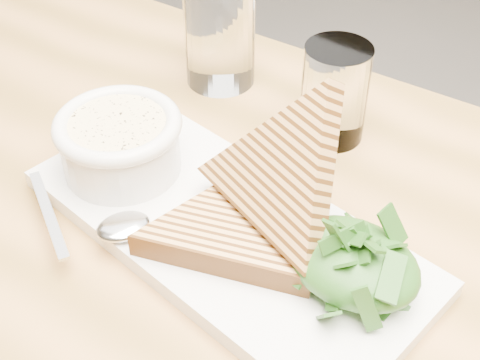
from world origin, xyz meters
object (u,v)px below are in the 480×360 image
Objects in this scene: glass_far at (334,93)px; glass_near at (220,33)px; table_top at (138,282)px; platter at (225,230)px; soup_bowl at (121,150)px.

glass_near is at bearing 176.15° from glass_far.
glass_near is 0.15m from glass_far.
glass_near is (-0.12, 0.26, 0.08)m from table_top.
table_top is 9.75× the size of glass_near.
table_top is 0.08m from platter.
table_top is 0.30m from glass_near.
table_top is 0.12m from soup_bowl.
platter is 3.07× the size of glass_near.
soup_bowl reaches higher than table_top.
platter is at bearing 0.95° from soup_bowl.
glass_near reaches higher than table_top.
table_top is 10.69× the size of soup_bowl.
platter is 3.60× the size of glass_far.
glass_near is 1.17× the size of glass_far.
table_top is 3.17× the size of platter.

